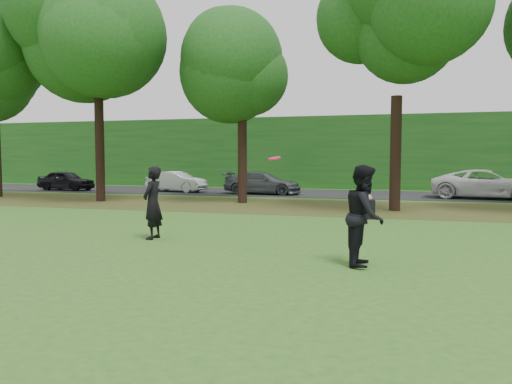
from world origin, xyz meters
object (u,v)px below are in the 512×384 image
player_left (153,203)px  frisbee (274,158)px  seated_person (369,209)px  player_right (365,215)px

player_left → frisbee: frisbee is taller
seated_person → frisbee: bearing=-110.5°
frisbee → seated_person: frisbee is taller
player_left → seated_person: player_left is taller
player_right → seated_person: size_ratio=2.44×
player_right → frisbee: size_ratio=5.62×
player_right → seated_person: bearing=4.1°
player_right → seated_person: player_right is taller
player_left → seated_person: (5.21, 6.33, -0.65)m
frisbee → player_left: bearing=161.2°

